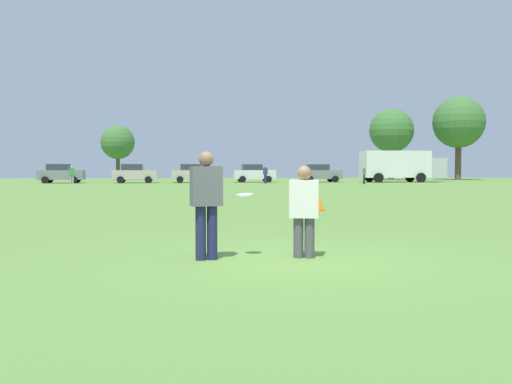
% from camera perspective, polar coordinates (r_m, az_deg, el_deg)
% --- Properties ---
extents(ground_plane, '(145.00, 145.00, 0.00)m').
position_cam_1_polar(ground_plane, '(8.68, 3.93, -7.02)').
color(ground_plane, '#608C3D').
extents(player_thrower, '(0.52, 0.37, 1.69)m').
position_cam_1_polar(player_thrower, '(8.70, -5.09, -0.70)').
color(player_thrower, '#1E234C').
rests_on(player_thrower, ground).
extents(player_defender, '(0.50, 0.35, 1.46)m').
position_cam_1_polar(player_defender, '(8.90, 4.92, -1.53)').
color(player_defender, '#4C4C51').
rests_on(player_defender, ground).
extents(frisbee, '(0.27, 0.27, 0.05)m').
position_cam_1_polar(frisbee, '(8.95, -1.19, -0.28)').
color(frisbee, white).
extents(traffic_cone, '(0.32, 0.32, 0.48)m').
position_cam_1_polar(traffic_cone, '(18.79, 6.53, -1.22)').
color(traffic_cone, '#D8590C').
rests_on(traffic_cone, ground).
extents(parked_car_near_left, '(4.30, 2.41, 1.82)m').
position_cam_1_polar(parked_car_near_left, '(56.71, -19.28, 1.80)').
color(parked_car_near_left, slate).
rests_on(parked_car_near_left, ground).
extents(parked_car_mid_left, '(4.30, 2.41, 1.82)m').
position_cam_1_polar(parked_car_mid_left, '(55.28, -12.29, 1.87)').
color(parked_car_mid_left, '#B7AD99').
rests_on(parked_car_mid_left, ground).
extents(parked_car_center, '(4.30, 2.41, 1.82)m').
position_cam_1_polar(parked_car_center, '(55.12, -6.47, 1.91)').
color(parked_car_center, '#B7AD99').
rests_on(parked_car_center, ground).
extents(parked_car_mid_right, '(4.30, 2.41, 1.82)m').
position_cam_1_polar(parked_car_mid_right, '(56.61, -0.23, 1.93)').
color(parked_car_mid_right, silver).
rests_on(parked_car_mid_right, ground).
extents(parked_car_near_right, '(4.30, 2.41, 1.82)m').
position_cam_1_polar(parked_car_near_right, '(57.50, 6.53, 1.93)').
color(parked_car_near_right, slate).
rests_on(parked_car_near_right, ground).
extents(box_truck, '(8.63, 3.33, 3.18)m').
position_cam_1_polar(box_truck, '(58.92, 14.54, 2.68)').
color(box_truck, white).
rests_on(box_truck, ground).
extents(bystander_sideline_watcher, '(0.42, 0.52, 1.65)m').
position_cam_1_polar(bystander_sideline_watcher, '(52.46, 0.96, 1.90)').
color(bystander_sideline_watcher, '#1E234C').
rests_on(bystander_sideline_watcher, ground).
extents(bystander_far_jogger, '(0.51, 0.39, 1.65)m').
position_cam_1_polar(bystander_far_jogger, '(52.76, -18.27, 1.78)').
color(bystander_far_jogger, gray).
rests_on(bystander_far_jogger, ground).
extents(bystander_field_marshal, '(0.36, 0.49, 1.58)m').
position_cam_1_polar(bystander_field_marshal, '(51.20, 10.96, 1.80)').
color(bystander_field_marshal, black).
rests_on(bystander_field_marshal, ground).
extents(tree_center_elm, '(4.02, 4.02, 6.53)m').
position_cam_1_polar(tree_center_elm, '(68.87, -13.92, 4.92)').
color(tree_center_elm, brown).
rests_on(tree_center_elm, ground).
extents(tree_east_birch, '(5.36, 5.36, 8.71)m').
position_cam_1_polar(tree_east_birch, '(70.55, 13.65, 6.09)').
color(tree_east_birch, brown).
rests_on(tree_east_birch, ground).
extents(tree_east_oak, '(6.24, 6.24, 10.14)m').
position_cam_1_polar(tree_east_oak, '(72.83, 19.97, 6.66)').
color(tree_east_oak, brown).
rests_on(tree_east_oak, ground).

